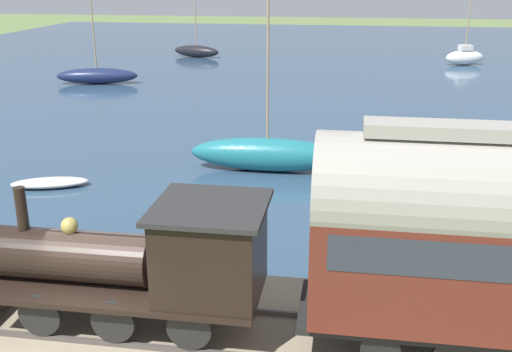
{
  "coord_description": "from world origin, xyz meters",
  "views": [
    {
      "loc": [
        -10.02,
        -4.85,
        7.66
      ],
      "look_at": [
        5.12,
        -2.48,
        2.42
      ],
      "focal_mm": 42.0,
      "sensor_mm": 36.0,
      "label": 1
    }
  ],
  "objects_px": {
    "sailboat_black": "(196,51)",
    "sailboat_teal": "(267,154)",
    "rowboat_far_out": "(50,183)",
    "steam_locomotive": "(152,257)",
    "sailboat_white": "(464,57)",
    "sailboat_navy": "(97,75)"
  },
  "relations": [
    {
      "from": "rowboat_far_out",
      "to": "sailboat_navy",
      "type": "bearing_deg",
      "value": 0.45
    },
    {
      "from": "sailboat_white",
      "to": "sailboat_teal",
      "type": "bearing_deg",
      "value": 137.9
    },
    {
      "from": "sailboat_black",
      "to": "sailboat_white",
      "type": "height_order",
      "value": "sailboat_black"
    },
    {
      "from": "steam_locomotive",
      "to": "rowboat_far_out",
      "type": "height_order",
      "value": "steam_locomotive"
    },
    {
      "from": "steam_locomotive",
      "to": "sailboat_black",
      "type": "distance_m",
      "value": 46.22
    },
    {
      "from": "steam_locomotive",
      "to": "sailboat_white",
      "type": "relative_size",
      "value": 1.02
    },
    {
      "from": "sailboat_white",
      "to": "rowboat_far_out",
      "type": "distance_m",
      "value": 40.38
    },
    {
      "from": "sailboat_navy",
      "to": "rowboat_far_out",
      "type": "distance_m",
      "value": 22.24
    },
    {
      "from": "sailboat_teal",
      "to": "rowboat_far_out",
      "type": "height_order",
      "value": "sailboat_teal"
    },
    {
      "from": "sailboat_black",
      "to": "sailboat_teal",
      "type": "distance_m",
      "value": 34.71
    },
    {
      "from": "sailboat_teal",
      "to": "rowboat_far_out",
      "type": "xyz_separation_m",
      "value": [
        -3.22,
        7.77,
        -0.53
      ]
    },
    {
      "from": "steam_locomotive",
      "to": "sailboat_black",
      "type": "relative_size",
      "value": 0.79
    },
    {
      "from": "sailboat_white",
      "to": "rowboat_far_out",
      "type": "bearing_deg",
      "value": 129.39
    },
    {
      "from": "sailboat_navy",
      "to": "rowboat_far_out",
      "type": "height_order",
      "value": "sailboat_navy"
    },
    {
      "from": "steam_locomotive",
      "to": "sailboat_white",
      "type": "height_order",
      "value": "sailboat_white"
    },
    {
      "from": "steam_locomotive",
      "to": "sailboat_white",
      "type": "bearing_deg",
      "value": -17.32
    },
    {
      "from": "sailboat_black",
      "to": "sailboat_white",
      "type": "relative_size",
      "value": 1.28
    },
    {
      "from": "sailboat_white",
      "to": "rowboat_far_out",
      "type": "height_order",
      "value": "sailboat_white"
    },
    {
      "from": "sailboat_black",
      "to": "rowboat_far_out",
      "type": "distance_m",
      "value": 36.22
    },
    {
      "from": "sailboat_white",
      "to": "sailboat_navy",
      "type": "relative_size",
      "value": 0.71
    },
    {
      "from": "sailboat_teal",
      "to": "rowboat_far_out",
      "type": "distance_m",
      "value": 8.43
    },
    {
      "from": "sailboat_white",
      "to": "sailboat_teal",
      "type": "height_order",
      "value": "sailboat_teal"
    }
  ]
}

